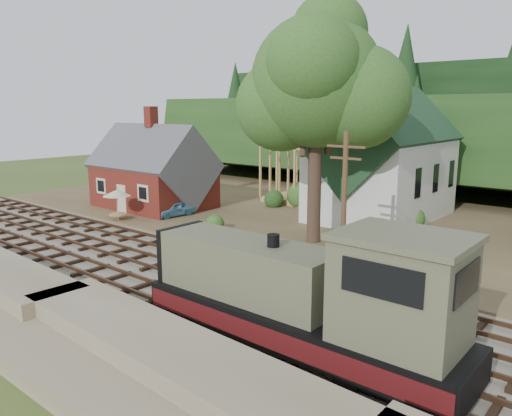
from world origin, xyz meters
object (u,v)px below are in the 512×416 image
Objects in this scene: locomotive at (307,299)px; car_green at (130,187)px; car_blue at (174,209)px; patio_set at (117,194)px.

car_green is at bearing 153.47° from locomotive.
car_blue is 4.78m from patio_set.
car_green is 13.35m from patio_set.
car_green is (-12.51, 4.67, -0.05)m from car_blue.
locomotive reaches higher than patio_set.
patio_set is at bearing -116.10° from car_green.
patio_set is at bearing 160.52° from locomotive.
patio_set is at bearing -115.25° from car_blue.
car_blue is 13.36m from car_green.
car_blue reaches higher than car_green.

